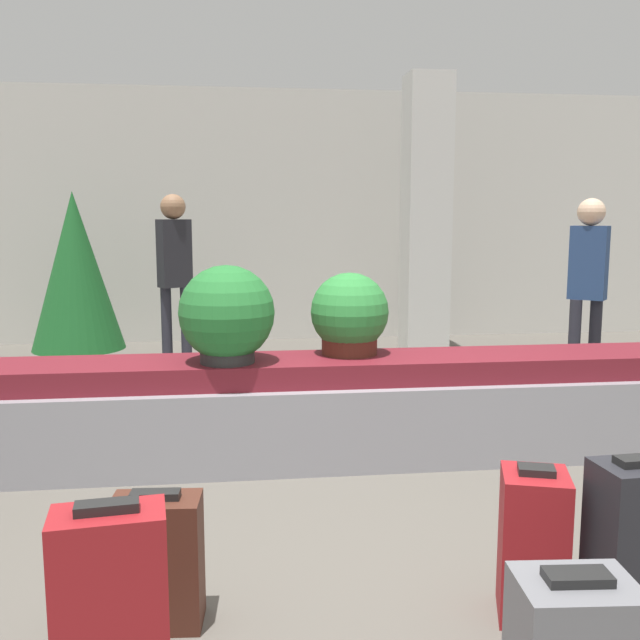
{
  "coord_description": "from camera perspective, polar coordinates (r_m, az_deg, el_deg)",
  "views": [
    {
      "loc": [
        -0.57,
        -3.09,
        1.61
      ],
      "look_at": [
        0.0,
        1.46,
        0.93
      ],
      "focal_mm": 40.0,
      "sensor_mm": 36.0,
      "label": 1
    }
  ],
  "objects": [
    {
      "name": "suitcase_4",
      "position": [
        3.05,
        23.64,
        -16.72
      ],
      "size": [
        0.29,
        0.26,
        0.73
      ],
      "rotation": [
        0.0,
        0.0,
        0.06
      ],
      "color": "#232328",
      "rests_on": "ground_plane"
    },
    {
      "name": "back_wall",
      "position": [
        9.31,
        -3.65,
        8.27
      ],
      "size": [
        18.0,
        0.06,
        3.2
      ],
      "color": "beige",
      "rests_on": "ground_plane"
    },
    {
      "name": "potted_plant_2",
      "position": [
        4.77,
        2.38,
        0.36
      ],
      "size": [
        0.52,
        0.52,
        0.55
      ],
      "color": "#4C2319",
      "rests_on": "carousel"
    },
    {
      "name": "traveler_1",
      "position": [
        7.51,
        -11.55,
        4.39
      ],
      "size": [
        0.37,
        0.32,
        1.83
      ],
      "rotation": [
        0.0,
        0.0,
        -2.61
      ],
      "color": "#282833",
      "rests_on": "ground_plane"
    },
    {
      "name": "decorated_tree",
      "position": [
        8.05,
        -18.96,
        3.7
      ],
      "size": [
        0.98,
        0.98,
        1.87
      ],
      "color": "#4C331E",
      "rests_on": "ground_plane"
    },
    {
      "name": "traveler_2",
      "position": [
        6.98,
        20.65,
        3.35
      ],
      "size": [
        0.36,
        0.34,
        1.77
      ],
      "rotation": [
        0.0,
        0.0,
        -0.7
      ],
      "color": "#282833",
      "rests_on": "ground_plane"
    },
    {
      "name": "suitcase_2",
      "position": [
        2.43,
        -16.29,
        -22.49
      ],
      "size": [
        0.36,
        0.24,
        0.77
      ],
      "rotation": [
        0.0,
        0.0,
        0.12
      ],
      "color": "maroon",
      "rests_on": "ground_plane"
    },
    {
      "name": "suitcase_0",
      "position": [
        3.02,
        -12.87,
        -18.29
      ],
      "size": [
        0.36,
        0.23,
        0.55
      ],
      "rotation": [
        0.0,
        0.0,
        -0.08
      ],
      "color": "#472319",
      "rests_on": "ground_plane"
    },
    {
      "name": "pillar",
      "position": [
        8.44,
        8.45,
        8.2
      ],
      "size": [
        0.5,
        0.5,
        3.2
      ],
      "color": "silver",
      "rests_on": "ground_plane"
    },
    {
      "name": "potted_plant_0",
      "position": [
        4.52,
        -7.47,
        0.33
      ],
      "size": [
        0.61,
        0.61,
        0.62
      ],
      "color": "#2D2D2D",
      "rests_on": "carousel"
    },
    {
      "name": "ground_plane",
      "position": [
        3.53,
        3.1,
        -18.76
      ],
      "size": [
        18.0,
        18.0,
        0.0
      ],
      "primitive_type": "plane",
      "color": "#59544C"
    },
    {
      "name": "carousel",
      "position": [
        4.76,
        -0.0,
        -7.26
      ],
      "size": [
        8.64,
        0.72,
        0.68
      ],
      "color": "gray",
      "rests_on": "ground_plane"
    },
    {
      "name": "suitcase_1",
      "position": [
        3.11,
        16.67,
        -16.84
      ],
      "size": [
        0.33,
        0.34,
        0.63
      ],
      "rotation": [
        0.0,
        0.0,
        -0.31
      ],
      "color": "maroon",
      "rests_on": "ground_plane"
    }
  ]
}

